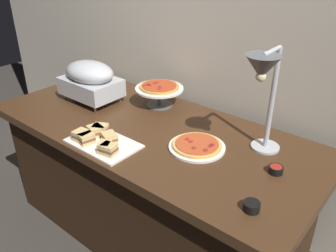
{
  "coord_description": "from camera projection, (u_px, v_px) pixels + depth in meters",
  "views": [
    {
      "loc": [
        1.17,
        -1.26,
        1.67
      ],
      "look_at": [
        0.13,
        0.0,
        0.81
      ],
      "focal_mm": 37.64,
      "sensor_mm": 36.0,
      "label": 1
    }
  ],
  "objects": [
    {
      "name": "ground_plane",
      "position": [
        152.0,
        230.0,
        2.29
      ],
      "size": [
        8.0,
        8.0,
        0.0
      ],
      "primitive_type": "plane",
      "color": "#38332D"
    },
    {
      "name": "back_wall",
      "position": [
        205.0,
        31.0,
        2.07
      ],
      "size": [
        4.4,
        0.04,
        2.4
      ],
      "primitive_type": "cube",
      "color": "beige",
      "rests_on": "ground_plane"
    },
    {
      "name": "buffet_table",
      "position": [
        151.0,
        182.0,
        2.11
      ],
      "size": [
        1.9,
        0.84,
        0.76
      ],
      "color": "#422816",
      "rests_on": "ground_plane"
    },
    {
      "name": "chafing_dish",
      "position": [
        90.0,
        79.0,
        2.2
      ],
      "size": [
        0.37,
        0.25,
        0.26
      ],
      "color": "#B7BABF",
      "rests_on": "buffet_table"
    },
    {
      "name": "heat_lamp",
      "position": [
        264.0,
        78.0,
        1.47
      ],
      "size": [
        0.15,
        0.3,
        0.51
      ],
      "color": "#B7BABF",
      "rests_on": "buffet_table"
    },
    {
      "name": "pizza_plate_front",
      "position": [
        197.0,
        146.0,
        1.73
      ],
      "size": [
        0.28,
        0.28,
        0.03
      ],
      "color": "white",
      "rests_on": "buffet_table"
    },
    {
      "name": "pizza_plate_center",
      "position": [
        159.0,
        90.0,
        2.14
      ],
      "size": [
        0.3,
        0.3,
        0.14
      ],
      "color": "#595B60",
      "rests_on": "buffet_table"
    },
    {
      "name": "sandwich_platter",
      "position": [
        99.0,
        139.0,
        1.77
      ],
      "size": [
        0.36,
        0.23,
        0.06
      ],
      "color": "white",
      "rests_on": "buffet_table"
    },
    {
      "name": "sauce_cup_near",
      "position": [
        252.0,
        206.0,
        1.33
      ],
      "size": [
        0.07,
        0.07,
        0.04
      ],
      "color": "black",
      "rests_on": "buffet_table"
    },
    {
      "name": "sauce_cup_far",
      "position": [
        276.0,
        169.0,
        1.55
      ],
      "size": [
        0.06,
        0.06,
        0.03
      ],
      "color": "black",
      "rests_on": "buffet_table"
    }
  ]
}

